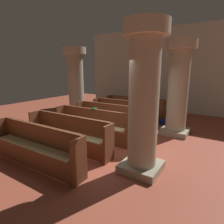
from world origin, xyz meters
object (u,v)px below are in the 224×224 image
pew_row_4 (68,132)px  pillar_aisle_rear (144,98)px  kneeler_box_navy (165,122)px  pew_row_5 (35,145)px  pew_row_3 (92,123)px  pew_row_2 (109,116)px  pillar_aisle_side (178,87)px  pillar_far_side (76,83)px  pew_row_0 (134,107)px  hymn_book (95,108)px  lectern (150,105)px  pew_row_1 (123,111)px

pew_row_4 → pillar_aisle_rear: 2.59m
pillar_aisle_rear → kneeler_box_navy: size_ratio=7.80×
pew_row_5 → pillar_aisle_rear: (2.30, 1.14, 1.18)m
pew_row_3 → pillar_aisle_rear: (2.30, -1.08, 1.18)m
pew_row_2 → pew_row_4: same height
pillar_aisle_side → pillar_far_side: (-4.56, -0.25, 0.00)m
pew_row_0 → hymn_book: 3.17m
lectern → kneeler_box_navy: 2.27m
pew_row_4 → pew_row_5: 1.11m
pew_row_0 → pew_row_2: bearing=-90.0°
pew_row_1 → pillar_far_side: size_ratio=0.90×
pew_row_0 → pillar_aisle_rear: pillar_aisle_rear is taller
kneeler_box_navy → pew_row_5: bearing=-107.8°
pew_row_0 → pillar_aisle_rear: size_ratio=0.90×
pillar_aisle_rear → hymn_book: bearing=151.2°
pew_row_3 → hymn_book: size_ratio=15.05×
pew_row_0 → pew_row_5: (0.00, -5.55, 0.00)m
pew_row_4 → pew_row_5: size_ratio=1.00×
pillar_aisle_side → kneeler_box_navy: pillar_aisle_side is taller
pillar_aisle_rear → pew_row_5: bearing=-153.7°
pew_row_2 → pillar_far_side: size_ratio=0.90×
kneeler_box_navy → hymn_book: bearing=-121.3°
pew_row_5 → pew_row_3: bearing=90.0°
pew_row_0 → pillar_aisle_side: bearing=-30.3°
pillar_aisle_side → kneeler_box_navy: bearing=124.7°
pew_row_1 → pew_row_5: 4.44m
pillar_far_side → lectern: size_ratio=3.02×
pew_row_1 → pew_row_4: size_ratio=1.00×
pew_row_0 → pillar_far_side: 3.00m
pew_row_1 → kneeler_box_navy: pew_row_1 is taller
hymn_book → pillar_aisle_rear: bearing=-28.8°
pillar_aisle_rear → pew_row_4: bearing=-179.2°
pew_row_4 → pillar_aisle_rear: pillar_aisle_rear is taller
kneeler_box_navy → pillar_far_side: bearing=-163.1°
pillar_aisle_rear → pew_row_1: bearing=124.9°
pew_row_0 → pew_row_4: size_ratio=1.00×
pew_row_2 → pew_row_3: 1.11m
pew_row_5 → pillar_far_side: pillar_far_side is taller
pew_row_0 → lectern: (0.26, 1.35, -0.07)m
pew_row_5 → hymn_book: (-0.01, 2.41, 0.48)m
kneeler_box_navy → pew_row_4: bearing=-112.3°
pillar_aisle_rear → kneeler_box_navy: 4.36m
pillar_aisle_side → lectern: (-2.04, 2.69, -1.25)m
pew_row_3 → lectern: bearing=86.8°
pew_row_3 → pillar_aisle_side: size_ratio=0.90×
pew_row_5 → pillar_aisle_rear: size_ratio=0.90×
pew_row_3 → pillar_aisle_side: (2.30, 1.98, 1.18)m
pew_row_0 → pillar_aisle_side: 2.92m
pillar_aisle_side → pillar_far_side: 4.56m
pillar_aisle_rear → lectern: bearing=109.5°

